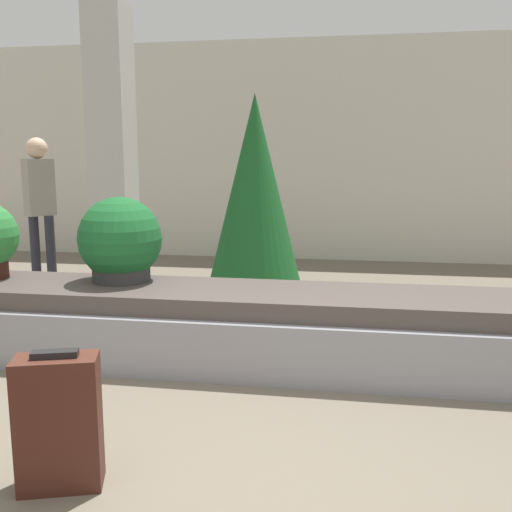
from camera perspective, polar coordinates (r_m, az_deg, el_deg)
ground_plane at (r=2.84m, az=-5.90°, el=-21.88°), size 18.00×18.00×0.00m
back_wall at (r=8.54m, az=5.08°, el=10.37°), size 18.00×0.06×3.20m
carousel at (r=4.22m, az=0.00°, el=-7.18°), size 7.92×0.93×0.55m
pillar at (r=6.88m, az=-14.17°, el=10.31°), size 0.44×0.44×3.20m
suitcase_3 at (r=2.82m, az=-19.11°, el=-15.43°), size 0.41×0.29×0.65m
potted_plant_0 at (r=4.53m, az=-13.42°, el=1.39°), size 0.64×0.64×0.66m
traveler_0 at (r=7.17m, az=-20.81°, el=5.49°), size 0.33×0.37×1.73m
decorated_tree at (r=5.83m, az=-0.11°, el=6.41°), size 0.97×0.97×2.14m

